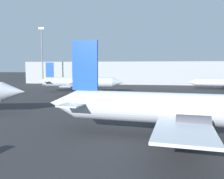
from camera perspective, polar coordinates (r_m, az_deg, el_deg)
airplane_at_gate at (r=27.68m, az=19.00°, el=-4.56°), size 36.39×23.28×11.50m
airplane_far_left at (r=75.73m, az=-8.00°, el=1.77°), size 27.95×25.20×9.53m
light_mast_left at (r=104.80m, az=-16.53°, el=8.28°), size 2.40×0.50×24.53m
terminal_building at (r=118.36m, az=4.33°, el=4.13°), size 99.64×22.68×10.45m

